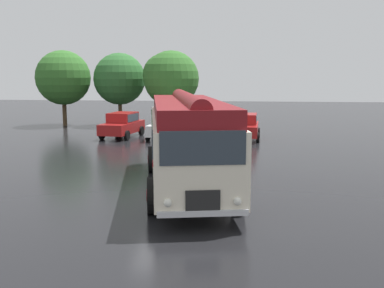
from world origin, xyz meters
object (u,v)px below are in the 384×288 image
car_near_left (122,125)px  car_far_right (245,126)px  vintage_bus (187,137)px  car_mid_right (200,126)px  car_mid_left (166,126)px

car_near_left → car_far_right: bearing=-0.4°
vintage_bus → car_mid_right: 13.12m
vintage_bus → car_near_left: (-6.16, 13.31, -1.05)m
car_near_left → car_mid_right: size_ratio=1.02×
car_far_right → vintage_bus: bearing=-98.7°
car_near_left → car_far_right: (8.20, -0.05, 0.00)m
car_near_left → car_mid_right: 5.32m
car_near_left → car_mid_left: (3.00, -0.23, 0.00)m
car_mid_left → car_mid_right: size_ratio=0.99×
vintage_bus → car_near_left: size_ratio=2.37×
car_near_left → car_mid_left: bearing=-4.3°
vintage_bus → car_mid_right: vintage_bus is taller
car_mid_left → car_mid_right: 2.32m
car_mid_left → car_far_right: 5.20m
car_mid_right → car_far_right: bearing=4.1°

